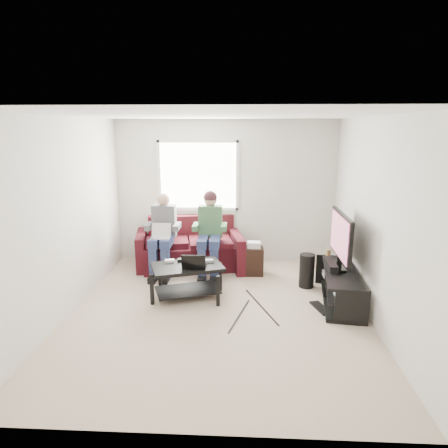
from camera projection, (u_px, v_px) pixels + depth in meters
The scene contains 26 objects.
floor at pixel (218, 312), 5.45m from camera, with size 4.50×4.50×0.00m, color beige.
ceiling at pixel (217, 115), 4.84m from camera, with size 4.50×4.50×0.00m, color white.
wall_back at pixel (226, 192), 7.33m from camera, with size 4.50×4.50×0.00m, color silver.
wall_front at pixel (197, 287), 2.96m from camera, with size 4.50×4.50×0.00m, color silver.
wall_left at pixel (66, 218), 5.25m from camera, with size 4.50×4.50×0.00m, color silver.
wall_right at pixel (375, 221), 5.05m from camera, with size 4.50×4.50×0.00m, color silver.
window at pixel (198, 176), 7.27m from camera, with size 1.48×0.04×1.28m.
sofa at pixel (189, 249), 7.17m from camera, with size 2.04×1.16×0.88m.
person_left at pixel (163, 230), 6.77m from camera, with size 0.40×0.71×1.37m.
person_right at pixel (210, 227), 6.73m from camera, with size 0.40×0.71×1.41m.
laptop_silver at pixel (160, 234), 6.58m from camera, with size 0.32×0.22×0.24m, color silver, non-canonical shape.
coffee_table at pixel (187, 274), 5.84m from camera, with size 1.14×0.91×0.50m.
laptop_black at pixel (195, 259), 5.70m from camera, with size 0.34×0.24×0.24m, color black, non-canonical shape.
controller_a at pixel (170, 261), 5.94m from camera, with size 0.14×0.09×0.04m, color silver.
controller_b at pixel (182, 260), 5.99m from camera, with size 0.14×0.09×0.04m, color black.
controller_c at pixel (209, 261), 5.94m from camera, with size 0.14×0.09×0.04m, color gray.
tv_stand at pixel (339, 288), 5.72m from camera, with size 0.62×1.48×0.47m.
tv at pixel (341, 238), 5.65m from camera, with size 0.12×1.10×0.81m.
soundbar at pixel (331, 265), 5.75m from camera, with size 0.12×0.50×0.10m, color black.
drink_cup at pixel (328, 253), 6.26m from camera, with size 0.08×0.08×0.12m, color olive.
console_white at pixel (346, 295), 5.32m from camera, with size 0.30×0.22×0.06m, color silver.
console_grey at pixel (335, 275), 6.00m from camera, with size 0.34×0.26×0.08m, color gray.
console_black at pixel (340, 284), 5.66m from camera, with size 0.38×0.30×0.07m, color black.
subwoofer at pixel (307, 271), 6.25m from camera, with size 0.24×0.24×0.53m, color black.
keyboard_floor at pixel (321, 308), 5.54m from camera, with size 0.14×0.43×0.02m, color black.
end_table at pixel (254, 260), 6.81m from camera, with size 0.32×0.32×0.57m.
Camera 1 is at (0.35, -5.00, 2.45)m, focal length 32.00 mm.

